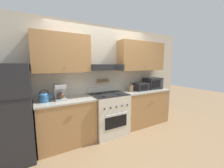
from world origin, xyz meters
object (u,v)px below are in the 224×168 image
at_px(refrigerator, 6,114).
at_px(microwave, 153,83).
at_px(stove_range, 109,113).
at_px(coffee_maker, 60,92).
at_px(tea_kettle, 44,97).
at_px(utensil_crock, 131,88).
at_px(toaster_oven, 141,87).

bearing_deg(refrigerator, microwave, 1.74).
bearing_deg(stove_range, coffee_maker, 174.71).
relative_size(refrigerator, microwave, 3.42).
height_order(refrigerator, tea_kettle, refrigerator).
bearing_deg(refrigerator, utensil_crock, 1.89).
bearing_deg(toaster_oven, coffee_maker, 179.18).
relative_size(microwave, toaster_oven, 1.27).
distance_m(microwave, toaster_oven, 0.46).
distance_m(tea_kettle, coffee_maker, 0.29).
bearing_deg(toaster_oven, refrigerator, -178.36).
xyz_separation_m(tea_kettle, utensil_crock, (2.02, 0.00, -0.01)).
distance_m(stove_range, coffee_maker, 1.21).
bearing_deg(microwave, coffee_maker, 179.77).
bearing_deg(refrigerator, tea_kettle, 8.43).
distance_m(utensil_crock, toaster_oven, 0.34).
bearing_deg(coffee_maker, utensil_crock, -0.92).
relative_size(stove_range, utensil_crock, 3.42).
bearing_deg(coffee_maker, refrigerator, -172.49).
distance_m(stove_range, tea_kettle, 1.44).
xyz_separation_m(coffee_maker, microwave, (2.54, -0.01, 0.01)).
bearing_deg(toaster_oven, utensil_crock, 179.71).
bearing_deg(microwave, utensil_crock, -178.73).
xyz_separation_m(stove_range, toaster_oven, (1.03, 0.07, 0.55)).
bearing_deg(tea_kettle, utensil_crock, 0.00).
xyz_separation_m(refrigerator, utensil_crock, (2.60, 0.09, 0.19)).
bearing_deg(utensil_crock, toaster_oven, -0.29).
height_order(stove_range, microwave, microwave).
bearing_deg(tea_kettle, toaster_oven, -0.04).
relative_size(stove_range, tea_kettle, 4.45).
bearing_deg(microwave, refrigerator, -178.26).
xyz_separation_m(stove_range, utensil_crock, (0.69, 0.07, 0.53)).
xyz_separation_m(stove_range, microwave, (1.49, 0.09, 0.61)).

